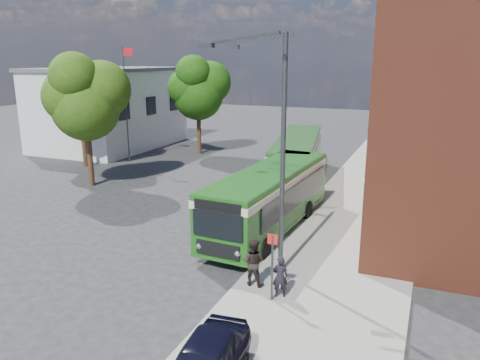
% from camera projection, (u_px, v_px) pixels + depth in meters
% --- Properties ---
extents(ground, '(120.00, 120.00, 0.00)m').
position_uv_depth(ground, '(187.00, 238.00, 21.82)').
color(ground, '#252527').
rests_on(ground, ground).
extents(pavement, '(6.00, 48.00, 0.15)m').
position_uv_depth(pavement, '(365.00, 206.00, 26.34)').
color(pavement, gray).
rests_on(pavement, ground).
extents(kerb_line, '(0.12, 48.00, 0.01)m').
position_uv_depth(kerb_line, '(312.00, 201.00, 27.49)').
color(kerb_line, beige).
rests_on(kerb_line, ground).
extents(white_building, '(9.40, 13.40, 7.30)m').
position_uv_depth(white_building, '(110.00, 108.00, 43.67)').
color(white_building, silver).
rests_on(white_building, ground).
extents(flagpole, '(0.95, 0.10, 9.00)m').
position_uv_depth(flagpole, '(126.00, 100.00, 36.81)').
color(flagpole, '#35383A').
rests_on(flagpole, ground).
extents(street_lamp, '(2.96, 2.38, 9.00)m').
position_uv_depth(street_lamp, '(273.00, 153.00, 17.02)').
color(street_lamp, '#35383A').
rests_on(street_lamp, ground).
extents(bus_stop_sign, '(0.35, 0.08, 2.52)m').
position_uv_depth(bus_stop_sign, '(272.00, 263.00, 15.60)').
color(bus_stop_sign, '#35383A').
rests_on(bus_stop_sign, ground).
extents(bus_front, '(3.19, 10.56, 3.02)m').
position_uv_depth(bus_front, '(269.00, 194.00, 22.33)').
color(bus_front, '#1B5617').
rests_on(bus_front, ground).
extents(bus_rear, '(4.66, 12.18, 3.02)m').
position_uv_depth(bus_rear, '(297.00, 154.00, 31.66)').
color(bus_rear, '#22511C').
rests_on(bus_rear, ground).
extents(pedestrian_a, '(0.64, 0.56, 1.48)m').
position_uv_depth(pedestrian_a, '(280.00, 277.00, 15.98)').
color(pedestrian_a, black).
rests_on(pedestrian_a, pavement).
extents(pedestrian_b, '(0.85, 0.66, 1.74)m').
position_uv_depth(pedestrian_b, '(253.00, 262.00, 16.80)').
color(pedestrian_b, black).
rests_on(pedestrian_b, pavement).
extents(tree_left, '(5.06, 4.81, 8.54)m').
position_uv_depth(tree_left, '(85.00, 97.00, 29.32)').
color(tree_left, '#362213').
rests_on(tree_left, ground).
extents(tree_mid, '(5.02, 4.77, 8.47)m').
position_uv_depth(tree_mid, '(80.00, 91.00, 34.74)').
color(tree_mid, '#362213').
rests_on(tree_mid, ground).
extents(tree_right, '(4.99, 4.75, 8.43)m').
position_uv_depth(tree_right, '(198.00, 88.00, 39.61)').
color(tree_right, '#362213').
rests_on(tree_right, ground).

